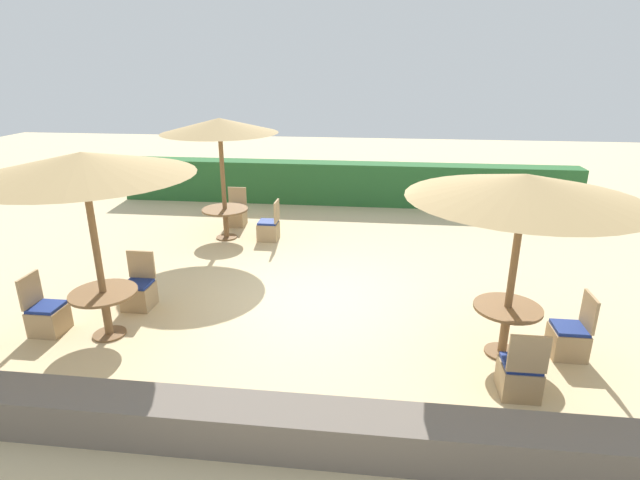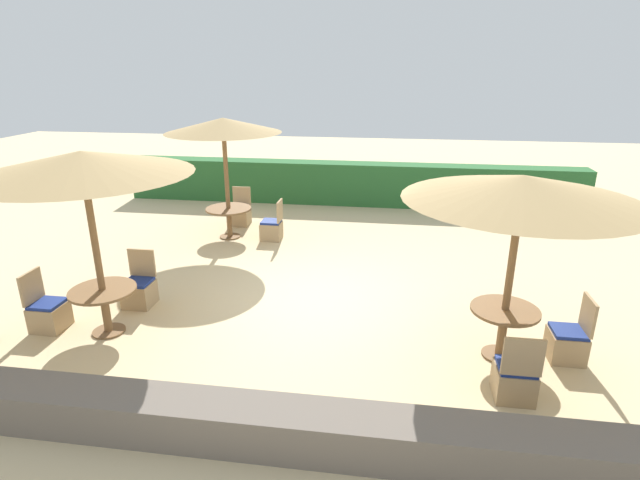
# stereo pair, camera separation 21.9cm
# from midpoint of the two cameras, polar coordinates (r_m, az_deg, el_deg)

# --- Properties ---
(ground_plane) EXTENTS (40.00, 40.00, 0.00)m
(ground_plane) POSITION_cam_midpoint_polar(r_m,az_deg,el_deg) (8.66, -1.20, -6.95)
(ground_plane) COLOR #D1BA8C
(hedge_row) EXTENTS (13.00, 0.70, 1.19)m
(hedge_row) POSITION_cam_midpoint_polar(r_m,az_deg,el_deg) (14.48, 2.31, 6.50)
(hedge_row) COLOR #28602D
(hedge_row) RESTS_ON ground_plane
(stone_border) EXTENTS (10.00, 0.56, 0.49)m
(stone_border) POSITION_cam_midpoint_polar(r_m,az_deg,el_deg) (5.63, -6.48, -20.53)
(stone_border) COLOR #6B6056
(stone_border) RESTS_ON ground_plane
(parasol_front_right) EXTENTS (2.98, 2.98, 2.57)m
(parasol_front_right) POSITION_cam_midpoint_polar(r_m,az_deg,el_deg) (6.74, 21.50, 5.64)
(parasol_front_right) COLOR brown
(parasol_front_right) RESTS_ON ground_plane
(round_table_front_right) EXTENTS (0.92, 0.92, 0.73)m
(round_table_front_right) POSITION_cam_midpoint_polar(r_m,az_deg,el_deg) (7.37, 19.71, -8.47)
(round_table_front_right) COLOR brown
(round_table_front_right) RESTS_ON ground_plane
(patio_chair_front_right_south) EXTENTS (0.46, 0.46, 0.93)m
(patio_chair_front_right_south) POSITION_cam_midpoint_polar(r_m,az_deg,el_deg) (6.72, 20.96, -14.31)
(patio_chair_front_right_south) COLOR tan
(patio_chair_front_right_south) RESTS_ON ground_plane
(patio_chair_front_right_east) EXTENTS (0.46, 0.46, 0.93)m
(patio_chair_front_right_east) POSITION_cam_midpoint_polar(r_m,az_deg,el_deg) (7.80, 25.86, -10.10)
(patio_chair_front_right_east) COLOR tan
(patio_chair_front_right_east) RESTS_ON ground_plane
(parasol_front_left) EXTENTS (2.97, 2.97, 2.76)m
(parasol_front_left) POSITION_cam_midpoint_polar(r_m,az_deg,el_deg) (7.48, -26.26, 7.73)
(parasol_front_left) COLOR brown
(parasol_front_left) RESTS_ON ground_plane
(round_table_front_left) EXTENTS (0.96, 0.96, 0.71)m
(round_table_front_left) POSITION_cam_midpoint_polar(r_m,az_deg,el_deg) (8.09, -24.10, -6.53)
(round_table_front_left) COLOR brown
(round_table_front_left) RESTS_ON ground_plane
(patio_chair_front_left_west) EXTENTS (0.46, 0.46, 0.93)m
(patio_chair_front_left_west) POSITION_cam_midpoint_polar(r_m,az_deg,el_deg) (8.70, -29.37, -7.63)
(patio_chair_front_left_west) COLOR tan
(patio_chair_front_left_west) RESTS_ON ground_plane
(patio_chair_front_left_north) EXTENTS (0.46, 0.46, 0.93)m
(patio_chair_front_left_north) POSITION_cam_midpoint_polar(r_m,az_deg,el_deg) (8.91, -20.65, -5.63)
(patio_chair_front_left_north) COLOR tan
(patio_chair_front_left_north) RESTS_ON ground_plane
(parasol_back_left) EXTENTS (2.56, 2.56, 2.75)m
(parasol_back_left) POSITION_cam_midpoint_polar(r_m,az_deg,el_deg) (11.35, -11.98, 12.61)
(parasol_back_left) COLOR brown
(parasol_back_left) RESTS_ON ground_plane
(round_table_back_left) EXTENTS (1.05, 1.05, 0.71)m
(round_table_back_left) POSITION_cam_midpoint_polar(r_m,az_deg,el_deg) (11.75, -11.30, 2.82)
(round_table_back_left) COLOR brown
(round_table_back_left) RESTS_ON ground_plane
(patio_chair_back_left_north) EXTENTS (0.46, 0.46, 0.93)m
(patio_chair_back_left_north) POSITION_cam_midpoint_polar(r_m,az_deg,el_deg) (12.75, -10.04, 2.84)
(patio_chair_back_left_north) COLOR tan
(patio_chair_back_left_north) RESTS_ON ground_plane
(patio_chair_back_left_east) EXTENTS (0.46, 0.46, 0.93)m
(patio_chair_back_left_east) POSITION_cam_midpoint_polar(r_m,az_deg,el_deg) (11.57, -6.38, 1.29)
(patio_chair_back_left_east) COLOR tan
(patio_chair_back_left_east) RESTS_ON ground_plane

